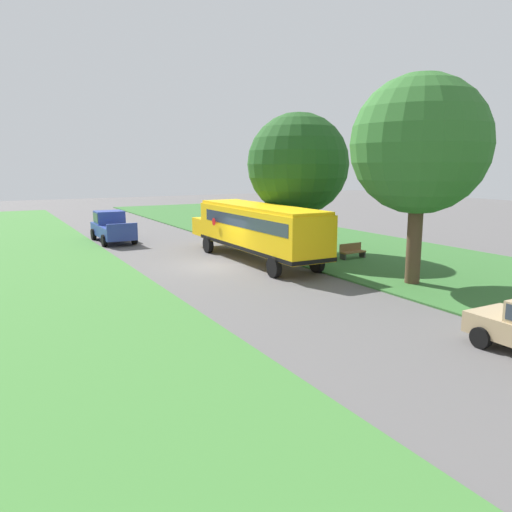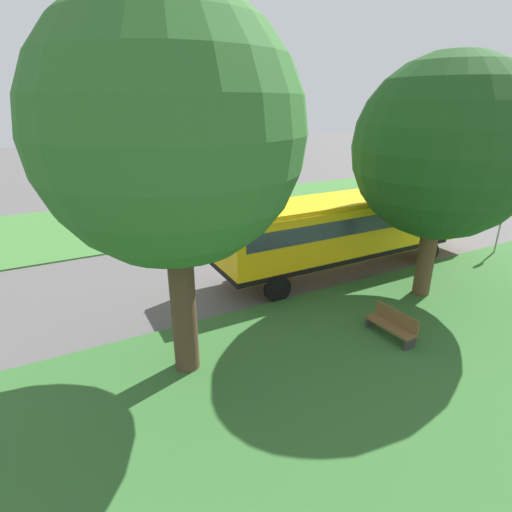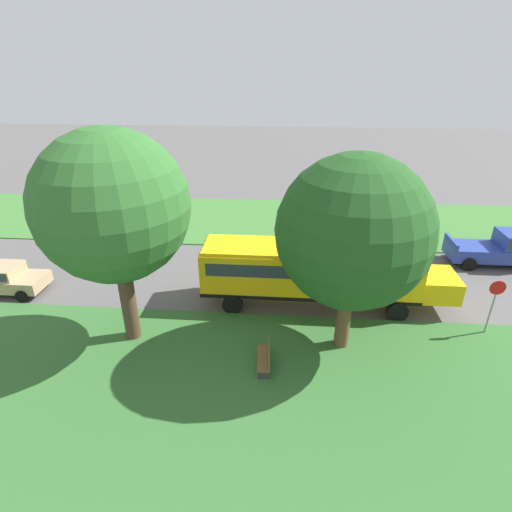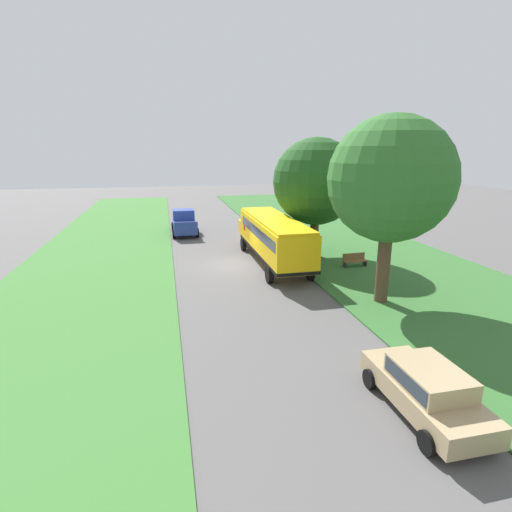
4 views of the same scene
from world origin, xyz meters
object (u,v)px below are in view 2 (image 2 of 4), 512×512
object	(u,v)px
pickup_truck	(426,194)
stop_sign	(502,219)
school_bus	(344,227)
park_bench	(392,325)
oak_tree_roadside_mid	(174,129)
oak_tree_beside_bus	(442,147)

from	to	relation	value
pickup_truck	stop_sign	world-z (taller)	stop_sign
stop_sign	school_bus	bearing A→B (deg)	75.60
pickup_truck	park_bench	size ratio (longest dim) A/B	3.32
pickup_truck	stop_sign	size ratio (longest dim) A/B	1.97
oak_tree_roadside_mid	park_bench	xyz separation A→B (m)	(-1.49, -5.92, -5.78)
stop_sign	park_bench	distance (m)	10.38
school_bus	oak_tree_beside_bus	bearing A→B (deg)	-162.99
oak_tree_beside_bus	oak_tree_roadside_mid	world-z (taller)	oak_tree_roadside_mid
oak_tree_roadside_mid	stop_sign	world-z (taller)	oak_tree_roadside_mid
school_bus	park_bench	size ratio (longest dim) A/B	7.64
school_bus	oak_tree_roadside_mid	xyz separation A→B (m)	(-3.53, 8.07, 4.33)
pickup_truck	oak_tree_roadside_mid	xyz separation A→B (m)	(-8.85, 19.51, 5.18)
oak_tree_roadside_mid	park_bench	distance (m)	8.41
pickup_truck	park_bench	distance (m)	17.08
pickup_truck	oak_tree_beside_bus	bearing A→B (deg)	129.65
pickup_truck	school_bus	bearing A→B (deg)	114.96
oak_tree_beside_bus	stop_sign	bearing A→B (deg)	-78.66
pickup_truck	oak_tree_roadside_mid	size ratio (longest dim) A/B	0.59
oak_tree_beside_bus	stop_sign	xyz separation A→B (m)	(1.34, -6.68, -3.67)
oak_tree_beside_bus	oak_tree_roadside_mid	bearing A→B (deg)	91.35
school_bus	pickup_truck	distance (m)	12.65
oak_tree_beside_bus	pickup_truck	bearing A→B (deg)	-50.35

